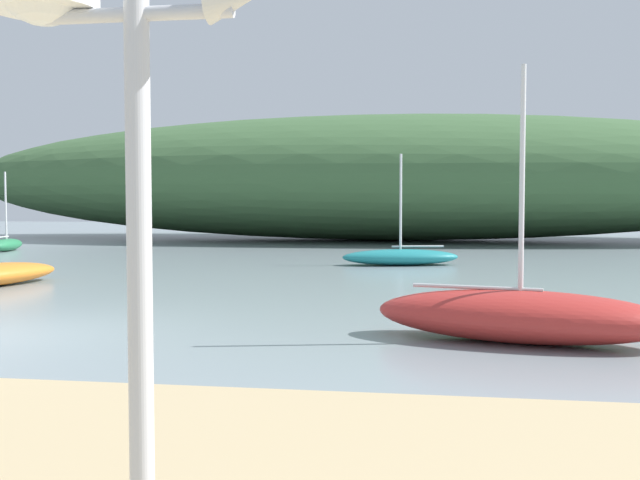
{
  "coord_description": "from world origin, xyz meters",
  "views": [
    {
      "loc": [
        6.61,
        -10.91,
        2.13
      ],
      "look_at": [
        3.71,
        7.71,
        1.14
      ],
      "focal_mm": 41.95,
      "sensor_mm": 36.0,
      "label": 1
    }
  ],
  "objects_px": {
    "sailboat_near_shore": "(7,244)",
    "sailboat_centre_water": "(520,316)",
    "mast_structure": "(74,41)",
    "sailboat_west_reach": "(400,257)"
  },
  "relations": [
    {
      "from": "sailboat_centre_water",
      "to": "sailboat_west_reach",
      "type": "height_order",
      "value": "sailboat_centre_water"
    },
    {
      "from": "mast_structure",
      "to": "sailboat_centre_water",
      "type": "relative_size",
      "value": 0.7
    },
    {
      "from": "mast_structure",
      "to": "sailboat_centre_water",
      "type": "distance_m",
      "value": 8.98
    },
    {
      "from": "mast_structure",
      "to": "sailboat_near_shore",
      "type": "bearing_deg",
      "value": 122.26
    },
    {
      "from": "sailboat_centre_water",
      "to": "sailboat_near_shore",
      "type": "distance_m",
      "value": 26.07
    },
    {
      "from": "sailboat_near_shore",
      "to": "mast_structure",
      "type": "bearing_deg",
      "value": -57.74
    },
    {
      "from": "mast_structure",
      "to": "sailboat_west_reach",
      "type": "relative_size",
      "value": 0.81
    },
    {
      "from": "sailboat_near_shore",
      "to": "sailboat_centre_water",
      "type": "bearing_deg",
      "value": -42.53
    },
    {
      "from": "mast_structure",
      "to": "sailboat_west_reach",
      "type": "height_order",
      "value": "sailboat_west_reach"
    },
    {
      "from": "sailboat_centre_water",
      "to": "sailboat_west_reach",
      "type": "distance_m",
      "value": 13.42
    }
  ]
}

